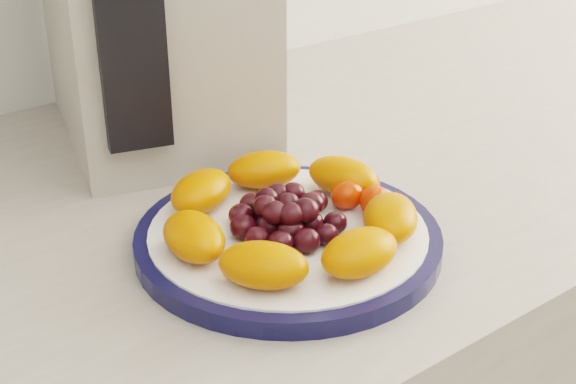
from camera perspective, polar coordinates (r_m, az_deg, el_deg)
plate_rim at (r=0.64m, az=0.00°, el=-3.38°), size 0.24×0.24×0.01m
plate_face at (r=0.64m, az=0.00°, el=-3.30°), size 0.22×0.22×0.02m
appliance_panel at (r=0.68m, az=-11.28°, el=12.67°), size 0.06×0.03×0.24m
fruit_plate at (r=0.63m, az=0.27°, el=-1.42°), size 0.21×0.21×0.03m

